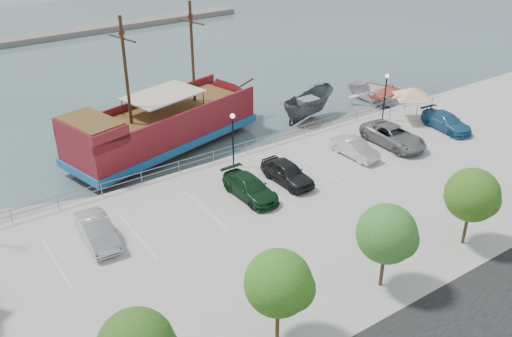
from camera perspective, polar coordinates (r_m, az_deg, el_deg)
ground at (r=39.58m, az=2.84°, el=-4.58°), size 160.00×160.00×0.00m
sidewalk at (r=33.12m, az=13.53°, el=-10.65°), size 100.00×4.00×0.05m
seawall_railing at (r=44.46m, az=-3.17°, el=1.55°), size 50.00×0.06×1.00m
far_shore at (r=89.37m, az=-13.94°, el=13.62°), size 40.00×3.00×0.80m
pirate_ship at (r=48.98m, az=-7.96°, el=4.59°), size 20.00×9.75×12.38m
patrol_boat at (r=53.84m, az=5.22°, el=6.05°), size 7.15×4.17×2.60m
speedboat at (r=59.47m, az=12.92°, el=7.11°), size 7.44×9.13×1.66m
dock_west at (r=41.85m, az=-20.68°, el=-4.27°), size 7.37×4.19×0.41m
dock_mid at (r=50.63m, az=4.51°, el=3.29°), size 8.06×5.00×0.45m
dock_east at (r=54.33m, az=9.50°, el=4.73°), size 7.47×3.69×0.41m
canopy_tent at (r=52.59m, az=15.49°, el=7.81°), size 4.95×4.95×3.51m
lamp_post_mid at (r=42.43m, az=-2.33°, el=3.83°), size 0.36×0.36×4.28m
lamp_post_right at (r=52.07m, az=12.85°, el=7.80°), size 0.36×0.36×4.28m
tree_c at (r=26.69m, az=2.59°, el=-11.50°), size 3.30×3.20×5.00m
tree_d at (r=30.63m, az=13.21°, el=-6.51°), size 3.30×3.20×5.00m
tree_e at (r=35.52m, az=21.01°, el=-2.61°), size 3.30×3.20×5.00m
parked_car_b at (r=35.98m, az=-15.61°, el=-6.02°), size 1.91×4.75×1.54m
parked_car_d at (r=39.24m, az=-0.60°, el=-1.92°), size 2.14×5.01×1.44m
parked_car_e at (r=41.08m, az=3.15°, el=-0.39°), size 1.98×4.69×1.58m
parked_car_f at (r=45.44m, az=9.86°, el=2.00°), size 1.68×4.32×1.40m
parked_car_g at (r=47.97m, az=13.58°, el=3.20°), size 2.76×5.86×1.62m
parked_car_h at (r=52.25m, az=18.51°, el=4.47°), size 2.49×5.11×1.43m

